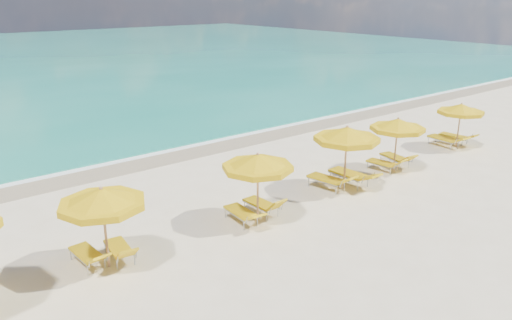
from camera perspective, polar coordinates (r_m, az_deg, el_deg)
ground_plane at (r=17.42m, az=3.09°, el=-4.97°), size 120.00×120.00×0.00m
wet_sand_band at (r=23.11m, az=-9.16°, el=0.82°), size 120.00×2.60×0.01m
foam_line at (r=23.78m, az=-10.12°, el=1.27°), size 120.00×1.20×0.03m
whitecap_far at (r=41.05m, az=-11.05°, el=8.47°), size 18.00×0.30×0.05m
umbrella_2 at (r=13.34m, az=-17.20°, el=-4.28°), size 2.38×2.38×2.30m
umbrella_3 at (r=15.44m, az=0.20°, el=-0.34°), size 2.29×2.29×2.29m
umbrella_4 at (r=18.30m, az=10.35°, el=2.83°), size 2.51×2.51×2.44m
umbrella_5 at (r=20.87m, az=15.89°, el=3.84°), size 2.47×2.47×2.23m
umbrella_6 at (r=25.09m, az=22.39°, el=5.37°), size 2.26×2.26×2.14m
lounger_2_left at (r=14.34m, az=-18.64°, el=-10.61°), size 0.64×1.66×0.69m
lounger_2_right at (r=14.36m, az=-15.29°, el=-10.20°), size 0.71×1.64×0.73m
lounger_3_left at (r=15.95m, az=-1.64°, el=-6.45°), size 0.69×1.77×0.66m
lounger_3_right at (r=16.54m, az=0.67°, el=-5.49°), size 0.62×1.66×0.79m
lounger_4_left at (r=18.78m, az=8.17°, el=-2.62°), size 0.91×1.97×0.77m
lounger_4_right at (r=19.33m, az=10.67°, el=-2.08°), size 0.77×2.12×0.75m
lounger_5_left at (r=21.12m, az=14.27°, el=-0.68°), size 0.74×1.67×0.70m
lounger_5_right at (r=21.89m, az=15.63°, el=-0.07°), size 0.91×1.81×0.75m
lounger_6_left at (r=25.33m, az=20.71°, el=1.94°), size 0.76×1.98×0.72m
lounger_6_right at (r=26.11m, az=21.72°, el=2.25°), size 0.70×1.82×0.65m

